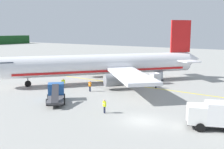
% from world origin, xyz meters
% --- Properties ---
extents(airliner_foreground, '(34.95, 29.93, 11.90)m').
position_xyz_m(airliner_foreground, '(15.39, 16.34, 3.39)').
color(airliner_foreground, white).
rests_on(airliner_foreground, ground).
extents(service_truck_fuel, '(5.61, 5.59, 2.56)m').
position_xyz_m(service_truck_fuel, '(0.23, 13.81, 1.19)').
color(service_truck_fuel, '#2659A5').
rests_on(service_truck_fuel, ground).
extents(service_truck_baggage, '(4.67, 6.88, 2.79)m').
position_xyz_m(service_truck_baggage, '(2.28, -7.75, 1.56)').
color(service_truck_baggage, white).
rests_on(service_truck_baggage, ground).
extents(cargo_container_near, '(2.42, 2.42, 2.08)m').
position_xyz_m(cargo_container_near, '(19.68, 7.98, 0.98)').
color(cargo_container_near, '#333338').
rests_on(cargo_container_near, ground).
extents(cargo_container_mid, '(2.40, 2.40, 1.92)m').
position_xyz_m(cargo_container_mid, '(23.37, 9.10, 0.90)').
color(cargo_container_mid, '#333338').
rests_on(cargo_container_mid, ground).
extents(crew_marshaller, '(0.37, 0.60, 1.68)m').
position_xyz_m(crew_marshaller, '(-0.15, 5.06, 0.99)').
color(crew_marshaller, '#191E33').
rests_on(crew_marshaller, ground).
extents(crew_loader_left, '(0.27, 0.63, 1.77)m').
position_xyz_m(crew_loader_left, '(7.68, 13.86, 1.05)').
color(crew_loader_left, '#191E33').
rests_on(crew_loader_left, ground).
extents(crew_loader_right, '(0.33, 0.62, 1.73)m').
position_xyz_m(crew_loader_right, '(16.13, 6.16, 1.02)').
color(crew_loader_right, '#191E33').
rests_on(crew_loader_right, ground).
extents(crew_supervisor, '(0.52, 0.46, 1.64)m').
position_xyz_m(crew_supervisor, '(7.15, 19.40, 0.97)').
color(crew_supervisor, '#191E33').
rests_on(crew_supervisor, ground).
extents(apron_guide_line, '(0.30, 60.00, 0.01)m').
position_xyz_m(apron_guide_line, '(15.95, 11.69, 0.01)').
color(apron_guide_line, yellow).
rests_on(apron_guide_line, ground).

